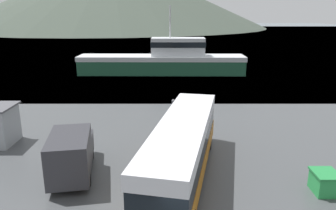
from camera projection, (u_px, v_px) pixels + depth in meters
water_surface at (171, 32)px, 147.47m from camera, size 240.00×240.00×0.00m
tour_bus at (184, 147)px, 17.30m from camera, size 4.86×12.42×3.21m
delivery_van at (73, 153)px, 17.80m from camera, size 2.95×5.71×2.50m
fishing_boat at (166, 60)px, 47.37m from camera, size 23.92×4.66×9.59m
storage_bin at (326, 183)px, 16.19m from camera, size 1.20×1.43×1.08m
small_boat at (96, 60)px, 58.48m from camera, size 6.99×5.91×0.81m
mooring_bollard at (174, 103)px, 30.42m from camera, size 0.33×0.33×0.89m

